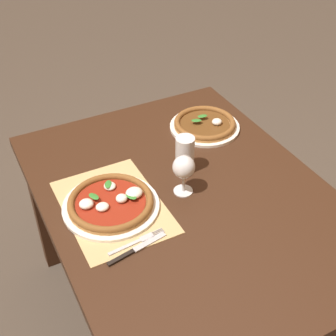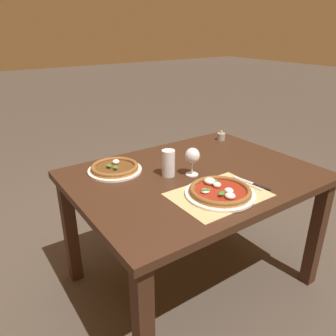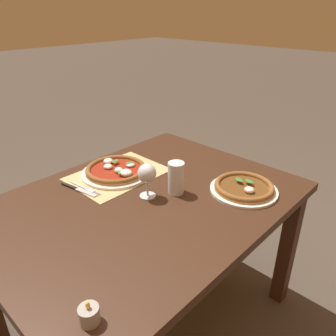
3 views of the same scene
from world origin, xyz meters
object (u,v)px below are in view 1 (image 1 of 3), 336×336
Objects in this scene: pint_glass at (185,155)px; wine_glass at (184,169)px; pizza_near at (111,203)px; pizza_far at (205,124)px; knife at (137,249)px; fork at (137,242)px.

wine_glass is at bearing -30.80° from pint_glass.
pint_glass is (-0.07, 0.33, 0.05)m from pizza_near.
pizza_near is 0.34m from pint_glass.
pizza_far is 0.74m from knife.
knife is (0.22, -0.00, -0.02)m from pizza_near.
fork is at bearing -50.28° from pint_glass.
fork is (0.48, -0.53, -0.01)m from pizza_far.
fork is at bearing 3.31° from pizza_near.
pizza_far is at bearing 132.73° from knife.
wine_glass reaches higher than pizza_near.
knife is (0.18, -0.26, -0.10)m from wine_glass.
pizza_far is 1.50× the size of fork.
wine_glass is 0.77× the size of fork.
pizza_far is 1.94× the size of wine_glass.
pint_glass is (-0.11, 0.07, -0.04)m from wine_glass.
pint_glass is at bearing 129.72° from fork.
pizza_near reaches higher than knife.
fork is 0.03m from knife.
wine_glass is (0.04, 0.26, 0.08)m from pizza_near.
wine_glass is at bearing 124.40° from knife.
pizza_near is 1.12× the size of pizza_far.
pint_glass is 0.44m from knife.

